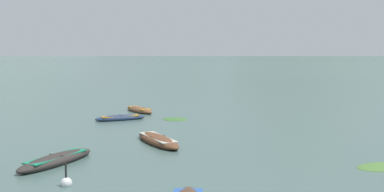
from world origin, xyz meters
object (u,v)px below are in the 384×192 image
at_px(rowboat_3, 57,160).
at_px(rowboat_5, 158,140).
at_px(rowboat_2, 120,118).
at_px(rowboat_6, 139,110).
at_px(mooring_buoy, 66,183).

bearing_deg(rowboat_3, rowboat_5, 43.14).
distance_m(rowboat_2, rowboat_3, 10.63).
relative_size(rowboat_3, rowboat_6, 1.06).
height_order(rowboat_2, rowboat_5, rowboat_5).
bearing_deg(rowboat_6, rowboat_3, -98.49).
height_order(rowboat_5, mooring_buoy, mooring_buoy).
bearing_deg(rowboat_2, rowboat_6, 75.75).
distance_m(rowboat_3, rowboat_5, 5.06).
relative_size(rowboat_5, mooring_buoy, 4.94).
bearing_deg(rowboat_6, mooring_buoy, -93.82).
xyz_separation_m(rowboat_2, rowboat_3, (-1.19, -10.56, 0.02)).
height_order(rowboat_3, mooring_buoy, mooring_buoy).
xyz_separation_m(rowboat_6, mooring_buoy, (-1.13, -16.97, -0.06)).
relative_size(rowboat_2, rowboat_3, 0.89).
height_order(rowboat_6, mooring_buoy, mooring_buoy).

